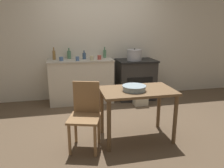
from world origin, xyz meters
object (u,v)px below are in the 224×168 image
object	(u,v)px
cup_center	(77,59)
cup_right	(92,58)
bottle_center_left	(69,55)
chair	(85,114)
bottle_far_left	(54,55)
work_table	(137,98)
stove	(136,79)
cup_center_right	(99,57)
bottle_mid_left	(84,56)
cup_mid_right	(61,59)
flour_sack	(141,97)
stock_pot	(134,55)
mixing_bowl_large	(134,88)
bottle_left	(105,54)

from	to	relation	value
cup_center	cup_right	xyz separation A→B (m)	(0.29, -0.02, 0.00)
bottle_center_left	cup_right	world-z (taller)	bottle_center_left
chair	bottle_far_left	size ratio (longest dim) A/B	3.50
work_table	cup_center	xyz separation A→B (m)	(-0.72, 1.65, 0.35)
stove	cup_center	xyz separation A→B (m)	(-1.30, -0.13, 0.53)
stove	bottle_center_left	size ratio (longest dim) A/B	3.90
chair	cup_center_right	size ratio (longest dim) A/B	9.92
stove	bottle_center_left	xyz separation A→B (m)	(-1.45, 0.20, 0.57)
cup_center_right	chair	bearing A→B (deg)	-105.27
bottle_mid_left	bottle_center_left	size ratio (longest dim) A/B	0.79
stove	bottle_far_left	distance (m)	1.86
cup_mid_right	stove	bearing A→B (deg)	1.83
stove	work_table	bearing A→B (deg)	-107.86
flour_sack	stock_pot	distance (m)	0.92
chair	mixing_bowl_large	world-z (taller)	chair
bottle_mid_left	bottle_left	bearing A→B (deg)	12.96
bottle_left	cup_right	xyz separation A→B (m)	(-0.33, -0.34, -0.04)
cup_right	bottle_mid_left	bearing A→B (deg)	119.36
stock_pot	stove	bearing A→B (deg)	48.79
bottle_center_left	bottle_mid_left	bearing A→B (deg)	-21.04
chair	bottle_far_left	world-z (taller)	bottle_far_left
mixing_bowl_large	cup_center_right	world-z (taller)	cup_center_right
mixing_bowl_large	cup_center_right	bearing A→B (deg)	96.31
bottle_left	bottle_mid_left	distance (m)	0.48
bottle_left	cup_center	world-z (taller)	bottle_left
stove	bottle_far_left	bearing A→B (deg)	175.59
bottle_far_left	bottle_center_left	distance (m)	0.32
work_table	cup_center	bearing A→B (deg)	113.66
cup_center_right	stove	bearing A→B (deg)	4.05
stove	cup_center_right	distance (m)	0.99
bottle_center_left	bottle_left	bearing A→B (deg)	-1.06
cup_center_right	cup_right	size ratio (longest dim) A/B	0.96
work_table	chair	distance (m)	0.77
chair	flour_sack	size ratio (longest dim) A/B	2.48
cup_center	stove	bearing A→B (deg)	5.89
bottle_center_left	cup_center_right	world-z (taller)	bottle_center_left
bottle_left	cup_mid_right	xyz separation A→B (m)	(-0.94, -0.24, -0.05)
stove	bottle_mid_left	bearing A→B (deg)	175.94
bottle_mid_left	cup_center	bearing A→B (deg)	-126.68
stock_pot	cup_mid_right	distance (m)	1.55
mixing_bowl_large	bottle_left	size ratio (longest dim) A/B	1.41
bottle_mid_left	cup_right	bearing A→B (deg)	-60.64
cup_center	cup_mid_right	distance (m)	0.33
mixing_bowl_large	bottle_center_left	size ratio (longest dim) A/B	1.46
cup_mid_right	work_table	bearing A→B (deg)	-58.97
bottle_left	bottle_center_left	xyz separation A→B (m)	(-0.78, 0.01, -0.00)
cup_center_right	cup_mid_right	xyz separation A→B (m)	(-0.78, 0.01, -0.01)
stove	bottle_far_left	xyz separation A→B (m)	(-1.76, 0.14, 0.58)
stove	bottle_left	xyz separation A→B (m)	(-0.68, 0.19, 0.57)
chair	cup_center_right	xyz separation A→B (m)	(0.49, 1.80, 0.49)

